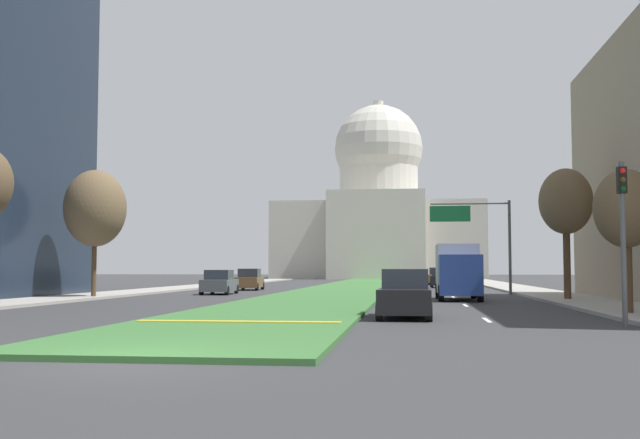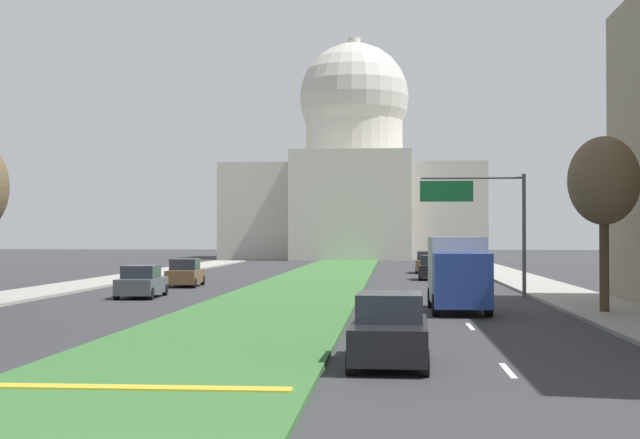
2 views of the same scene
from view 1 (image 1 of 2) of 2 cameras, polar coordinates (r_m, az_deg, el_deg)
The scene contains 18 objects.
ground_plane at distance 72.41m, azimuth 2.63°, elevation -5.15°, with size 260.00×260.00×0.00m, color #333335.
grass_median at distance 66.61m, azimuth 2.25°, elevation -5.22°, with size 7.20×104.68×0.14m, color #386B33.
median_curb_nose at distance 23.78m, azimuth -6.26°, elevation -7.75°, with size 6.48×0.50×0.04m, color gold.
lane_dashes_right at distance 57.60m, azimuth 9.58°, elevation -5.48°, with size 0.16×68.24×0.01m.
sidewalk_left at distance 63.76m, azimuth -11.34°, elevation -5.21°, with size 4.00×104.68×0.15m, color #9E9991.
sidewalk_right at distance 61.27m, azimuth 15.51°, elevation -5.22°, with size 4.00×104.68×0.15m, color #9E9991.
capitol_building at distance 130.11m, azimuth 4.49°, elevation 0.56°, with size 35.43×23.06×31.10m.
traffic_light_near_right at distance 25.26m, azimuth 22.08°, elevation -0.10°, with size 0.28×0.35×5.20m.
overhead_guide_sign at distance 52.93m, azimuth 12.03°, elevation -0.58°, with size 5.55×0.20×6.50m.
street_tree_right_near at distance 30.79m, azimuth 22.29°, elevation 0.69°, with size 2.41×2.41×5.62m.
street_tree_left_mid at distance 46.81m, azimuth -16.77°, elevation 0.81°, with size 3.69×3.69×7.72m.
street_tree_right_mid at distance 43.44m, azimuth 18.22°, elevation 1.24°, with size 2.91×2.91×7.34m.
sedan_lead_stopped at distance 27.95m, azimuth 6.55°, elevation -5.74°, with size 2.05×4.66×1.80m.
sedan_midblock at distance 52.49m, azimuth -7.68°, elevation -4.81°, with size 2.13×4.35×1.70m.
sedan_distant at distance 62.24m, azimuth -5.39°, elevation -4.62°, with size 2.14×4.45×1.77m.
sedan_far_horizon at distance 70.82m, azimuth 9.18°, elevation -4.47°, with size 2.08×4.21×1.79m.
sedan_very_far at distance 82.42m, azimuth 8.95°, elevation -4.33°, with size 2.16×4.76×1.87m.
box_truck_delivery at distance 43.77m, azimuth 10.44°, elevation -3.86°, with size 2.40×6.40×3.20m.
Camera 1 is at (5.37, -14.03, 1.85)m, focal length 41.98 mm.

